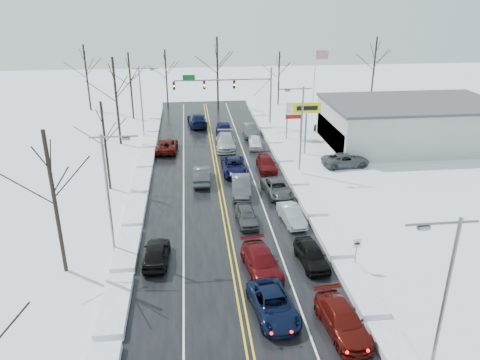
{
  "coord_description": "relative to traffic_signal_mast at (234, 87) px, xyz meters",
  "views": [
    {
      "loc": [
        -2.68,
        -34.35,
        17.98
      ],
      "look_at": [
        1.47,
        2.76,
        2.5
      ],
      "focal_mm": 35.0,
      "sensor_mm": 36.0,
      "label": 1
    }
  ],
  "objects": [
    {
      "name": "streetlight_ne",
      "position": [
        4.85,
        -17.99,
        -0.17
      ],
      "size": [
        3.2,
        0.25,
        9.0
      ],
      "color": "slate",
      "rests_on": "ground"
    },
    {
      "name": "tree_left_d",
      "position": [
        -14.65,
        -5.99,
        1.86
      ],
      "size": [
        4.2,
        4.2,
        10.5
      ],
      "color": "#2D231C",
      "rests_on": "ground"
    },
    {
      "name": "queued_car_12",
      "position": [
        1.96,
        -35.03,
        -5.48
      ],
      "size": [
        2.04,
        4.38,
        1.45
      ],
      "primitive_type": "imported",
      "rotation": [
        0.0,
        0.0,
        0.08
      ],
      "color": "black",
      "rests_on": "ground"
    },
    {
      "name": "tree_left_e",
      "position": [
        -14.25,
        6.01,
        1.16
      ],
      "size": [
        3.8,
        3.8,
        9.5
      ],
      "color": "#2D231C",
      "rests_on": "ground"
    },
    {
      "name": "tree_far_a",
      "position": [
        -21.45,
        12.01,
        1.51
      ],
      "size": [
        4.0,
        4.0,
        10.0
      ],
      "color": "#2D231C",
      "rests_on": "ground"
    },
    {
      "name": "tree_left_b",
      "position": [
        -14.95,
        -33.99,
        1.51
      ],
      "size": [
        4.0,
        4.0,
        10.0
      ],
      "color": "#2D231C",
      "rests_on": "ground"
    },
    {
      "name": "streetlight_sw",
      "position": [
        -11.74,
        -31.99,
        -0.17
      ],
      "size": [
        3.2,
        0.25,
        9.0
      ],
      "color": "slate",
      "rests_on": "ground"
    },
    {
      "name": "queued_car_2",
      "position": [
        -1.67,
        -40.15,
        -5.48
      ],
      "size": [
        2.91,
        5.23,
        1.38
      ],
      "primitive_type": "imported",
      "rotation": [
        0.0,
        0.0,
        0.13
      ],
      "color": "black",
      "rests_on": "ground"
    },
    {
      "name": "snow_bank_left",
      "position": [
        -11.05,
        -25.99,
        -5.48
      ],
      "size": [
        1.68,
        72.0,
        0.5
      ],
      "primitive_type": "cube",
      "color": "white",
      "rests_on": "ground"
    },
    {
      "name": "queued_car_13",
      "position": [
        1.89,
        -28.75,
        -5.48
      ],
      "size": [
        1.87,
        4.24,
        1.35
      ],
      "primitive_type": "imported",
      "rotation": [
        0.0,
        0.0,
        0.11
      ],
      "color": "#A7ABB0",
      "rests_on": "ground"
    },
    {
      "name": "flagpole",
      "position": [
        11.72,
        2.01,
        0.45
      ],
      "size": [
        1.87,
        1.2,
        10.0
      ],
      "color": "silver",
      "rests_on": "ground"
    },
    {
      "name": "oncoming_car_1",
      "position": [
        -8.9,
        -9.43,
        -5.48
      ],
      "size": [
        2.65,
        5.32,
        1.45
      ],
      "primitive_type": "imported",
      "rotation": [
        0.0,
        0.0,
        3.09
      ],
      "color": "#4F0E0A",
      "rests_on": "ground"
    },
    {
      "name": "queued_car_3",
      "position": [
        -1.69,
        -35.6,
        -5.48
      ],
      "size": [
        2.69,
        5.32,
        1.48
      ],
      "primitive_type": "imported",
      "rotation": [
        0.0,
        0.0,
        0.12
      ],
      "color": "#540B0E",
      "rests_on": "ground"
    },
    {
      "name": "queued_car_8",
      "position": [
        -1.74,
        -4.2,
        -5.48
      ],
      "size": [
        2.28,
        5.15,
        1.72
      ],
      "primitive_type": "imported",
      "rotation": [
        0.0,
        0.0,
        -0.05
      ],
      "color": "black",
      "rests_on": "ground"
    },
    {
      "name": "traffic_signal_mast",
      "position": [
        0.0,
        0.0,
        0.0
      ],
      "size": [
        13.28,
        0.39,
        8.0
      ],
      "color": "slate",
      "rests_on": "ground"
    },
    {
      "name": "streetlight_se",
      "position": [
        4.85,
        -45.99,
        -0.17
      ],
      "size": [
        3.2,
        0.25,
        9.0
      ],
      "color": "slate",
      "rests_on": "ground"
    },
    {
      "name": "tires_plus_sign",
      "position": [
        7.05,
        -12.0,
        -0.49
      ],
      "size": [
        3.2,
        0.34,
        6.0
      ],
      "color": "slate",
      "rests_on": "ground"
    },
    {
      "name": "queued_car_17",
      "position": [
        1.65,
        -4.33,
        -5.48
      ],
      "size": [
        1.81,
        4.66,
        1.51
      ],
      "primitive_type": "imported",
      "rotation": [
        0.0,
        0.0,
        -0.05
      ],
      "color": "#46494B",
      "rests_on": "ground"
    },
    {
      "name": "oncoming_car_0",
      "position": [
        -5.11,
        -19.3,
        -5.48
      ],
      "size": [
        1.88,
        4.78,
        1.55
      ],
      "primitive_type": "imported",
      "rotation": [
        0.0,
        0.0,
        3.09
      ],
      "color": "#3E4043",
      "rests_on": "ground"
    },
    {
      "name": "queued_car_14",
      "position": [
        1.72,
        -23.17,
        -5.48
      ],
      "size": [
        2.67,
        4.97,
        1.33
      ],
      "primitive_type": "imported",
      "rotation": [
        0.0,
        0.0,
        0.1
      ],
      "color": "#3F4244",
      "rests_on": "ground"
    },
    {
      "name": "ground",
      "position": [
        -3.45,
        -27.99,
        -5.48
      ],
      "size": [
        160.0,
        160.0,
        0.0
      ],
      "primitive_type": "plane",
      "color": "silver",
      "rests_on": "ground"
    },
    {
      "name": "queued_car_16",
      "position": [
        1.64,
        -9.26,
        -5.48
      ],
      "size": [
        1.99,
        4.09,
        1.34
      ],
      "primitive_type": "imported",
      "rotation": [
        0.0,
        0.0,
        -0.1
      ],
      "color": "white",
      "rests_on": "ground"
    },
    {
      "name": "queued_car_11",
      "position": [
        1.93,
        -41.98,
        -5.48
      ],
      "size": [
        2.55,
        5.15,
        1.44
      ],
      "primitive_type": "imported",
      "rotation": [
        0.0,
        0.0,
        0.11
      ],
      "color": "#4F0F0A",
      "rests_on": "ground"
    },
    {
      "name": "tree_far_b",
      "position": [
        -9.45,
        13.01,
        0.81
      ],
      "size": [
        3.6,
        3.6,
        9.0
      ],
      "color": "#2D231C",
      "rests_on": "ground"
    },
    {
      "name": "parked_car_1",
      "position": [
        13.45,
        -11.89,
        -5.48
      ],
      "size": [
        2.46,
        5.77,
        1.66
      ],
      "primitive_type": "imported",
      "rotation": [
        0.0,
        0.0,
        0.02
      ],
      "color": "#44474A",
      "rests_on": "ground"
    },
    {
      "name": "queued_car_4",
      "position": [
        -1.81,
        -28.49,
        -5.48
      ],
      "size": [
        1.8,
        4.03,
        1.35
      ],
      "primitive_type": "imported",
      "rotation": [
        0.0,
        0.0,
        0.05
      ],
      "color": "#3E4043",
      "rests_on": "ground"
    },
    {
      "name": "parked_car_2",
      "position": [
        11.51,
        -4.97,
        -5.48
      ],
      "size": [
        2.2,
        4.82,
        1.6
      ],
      "primitive_type": "imported",
      "rotation": [
        0.0,
        0.0,
        3.21
      ],
      "color": "black",
      "rests_on": "ground"
    },
    {
      "name": "queued_car_7",
      "position": [
        -1.89,
        -9.1,
        -5.48
      ],
      "size": [
        2.65,
        5.82,
        1.65
      ],
      "primitive_type": "imported",
      "rotation": [
        0.0,
        0.0,
        -0.06
      ],
      "color": "#A5A8AD",
      "rests_on": "ground"
    },
    {
      "name": "oncoming_car_3",
      "position": [
        -8.82,
        -33.61,
        -5.48
      ],
      "size": [
        1.98,
        4.41,
        1.47
      ],
      "primitive_type": "imported",
      "rotation": [
        0.0,
        0.0,
        3.08
      ],
      "color": "black",
      "rests_on": "ground"
    },
    {
      "name": "speed_limit_sign",
      "position": [
        4.75,
        -35.99,
        -3.84
      ],
      "size": [
        0.55,
        0.09,
        2.35
      ],
      "color": "slate",
      "rests_on": "ground"
    },
    {
      "name": "used_vehicles_sign",
      "position": [
        7.05,
        -5.99,
        -2.16
      ],
      "size": [
        2.2,
        0.22,
        4.65
      ],
      "color": "slate",
      "rests_on": "ground"
    },
    {
      "name": "tree_far_d",
      "position": [
        8.55,
        12.51,
        0.46
      ],
      "size": [
        3.4,
        3.4,
        8.5
      ],
      "color": "#2D231C",
      "rests_on": "ground"
    },
    {
      "name": "streetlight_nw",
      "position": [
        -11.74,
        -3.99,
        -0.17
      ],
      "size": [
        3.2,
        0.25,
        9.0
      ],
      "color": "slate",
      "rests_on": "ground"
    },
    {
      "name": "queued_car_5",
      "position": [
        -1.59,
        -22.6,
        -5.48
      ],
      "size": [
        2.07,
        4.98,
        1.6
      ],
      "primitive_type": "imported",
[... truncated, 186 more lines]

